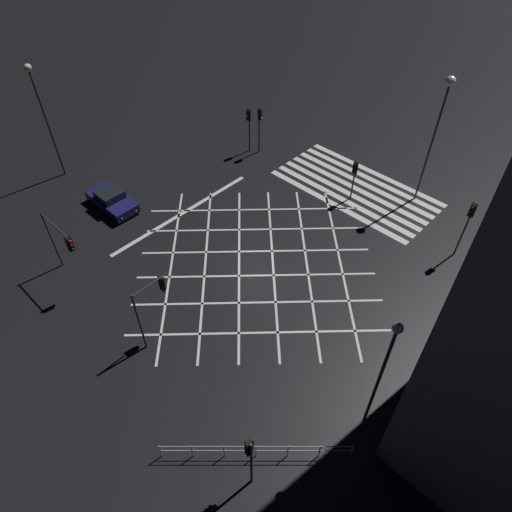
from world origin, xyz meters
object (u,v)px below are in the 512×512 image
traffic_light_median_south (354,173)px  traffic_light_se_main (260,121)px  street_lamp_west (40,101)px  traffic_light_se_cross (249,122)px  traffic_light_sw_cross (468,219)px  traffic_light_median_north (152,299)px  street_lamp_far (441,111)px  traffic_light_nw_main (250,454)px  street_lamp_east (383,367)px  waiting_car (112,200)px  traffic_light_ne_main (61,240)px

traffic_light_median_south → traffic_light_se_main: (9.19, -0.06, 0.50)m
street_lamp_west → traffic_light_se_cross: bearing=-123.3°
traffic_light_sw_cross → traffic_light_median_south: traffic_light_sw_cross is taller
traffic_light_sw_cross → traffic_light_median_north: (8.67, 17.05, 0.14)m
street_lamp_far → street_lamp_west: bearing=37.0°
traffic_light_median_north → street_lamp_west: (17.76, -4.37, 2.90)m
street_lamp_west → traffic_light_se_main: bearing=-124.7°
traffic_light_nw_main → street_lamp_east: (-2.13, -5.37, 2.41)m
traffic_light_nw_main → street_lamp_far: (4.97, -22.62, 4.22)m
street_lamp_west → street_lamp_far: street_lamp_far is taller
traffic_light_se_main → traffic_light_median_north: size_ratio=0.91×
waiting_car → street_lamp_east: bearing=-3.2°
traffic_light_median_south → traffic_light_se_cross: 9.99m
traffic_light_sw_cross → street_lamp_west: (26.43, 12.68, 3.05)m
traffic_light_median_south → traffic_light_ne_main: traffic_light_ne_main is taller
street_lamp_east → traffic_light_ne_main: bearing=13.4°
traffic_light_nw_main → street_lamp_west: bearing=-13.5°
traffic_light_nw_main → street_lamp_east: 6.26m
traffic_light_sw_cross → street_lamp_far: bearing=-126.5°
traffic_light_se_cross → traffic_light_nw_main: bearing=44.4°
traffic_light_median_north → street_lamp_far: 21.33m
traffic_light_nw_main → waiting_car: bearing=-18.1°
traffic_light_ne_main → street_lamp_west: bearing=153.4°
traffic_light_se_cross → waiting_car: size_ratio=0.91×
traffic_light_nw_main → traffic_light_ne_main: bearing=-3.8°
traffic_light_sw_cross → street_lamp_west: size_ratio=0.48×
traffic_light_se_cross → street_lamp_west: street_lamp_west is taller
traffic_light_nw_main → traffic_light_median_north: bearing=-12.7°
traffic_light_median_north → traffic_light_median_south: bearing=-1.2°
traffic_light_median_south → street_lamp_east: bearing=37.3°
traffic_light_median_north → street_lamp_far: street_lamp_far is taller
traffic_light_se_main → traffic_light_median_north: bearing=-63.0°
traffic_light_se_cross → waiting_car: (1.87, 12.15, -2.06)m
traffic_light_ne_main → street_lamp_east: 18.71m
traffic_light_nw_main → street_lamp_far: street_lamp_far is taller
traffic_light_se_main → traffic_light_ne_main: (-1.63, 18.21, 0.41)m
street_lamp_west → waiting_car: street_lamp_west is taller
traffic_light_median_south → traffic_light_median_north: traffic_light_median_north is taller
street_lamp_east → waiting_car: bearing=-3.2°
traffic_light_ne_main → traffic_light_median_north: bearing=7.3°
traffic_light_nw_main → traffic_light_se_cross: bearing=-45.6°
traffic_light_ne_main → street_lamp_east: size_ratio=0.55×
traffic_light_se_main → traffic_light_se_cross: 0.93m
traffic_light_median_north → street_lamp_west: bearing=76.2°
traffic_light_se_cross → street_lamp_west: bearing=-33.3°
street_lamp_east → street_lamp_west: size_ratio=0.91×
traffic_light_nw_main → traffic_light_sw_cross: bearing=-89.7°
traffic_light_sw_cross → street_lamp_east: 14.00m
traffic_light_se_cross → traffic_light_median_north: (-9.60, 16.79, 0.44)m
street_lamp_east → street_lamp_west: 28.70m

